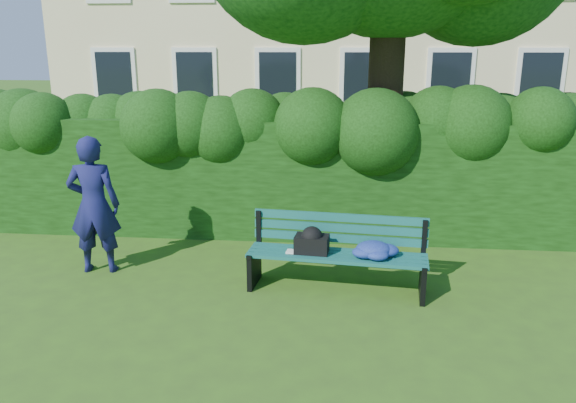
# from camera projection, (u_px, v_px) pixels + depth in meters

# --- Properties ---
(ground) EXTENTS (80.00, 80.00, 0.00)m
(ground) POSITION_uv_depth(u_px,v_px,m) (283.00, 290.00, 6.79)
(ground) COLOR #35541B
(ground) RESTS_ON ground
(hedge) EXTENTS (10.00, 1.00, 1.80)m
(hedge) POSITION_uv_depth(u_px,v_px,m) (298.00, 177.00, 8.66)
(hedge) COLOR black
(hedge) RESTS_ON ground
(park_bench) EXTENTS (2.17, 0.76, 0.89)m
(park_bench) POSITION_uv_depth(u_px,v_px,m) (342.00, 251.00, 6.69)
(park_bench) COLOR #0E4A44
(park_bench) RESTS_ON ground
(man_reading) EXTENTS (0.70, 0.51, 1.79)m
(man_reading) POSITION_uv_depth(u_px,v_px,m) (94.00, 205.00, 7.16)
(man_reading) COLOR #171850
(man_reading) RESTS_ON ground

